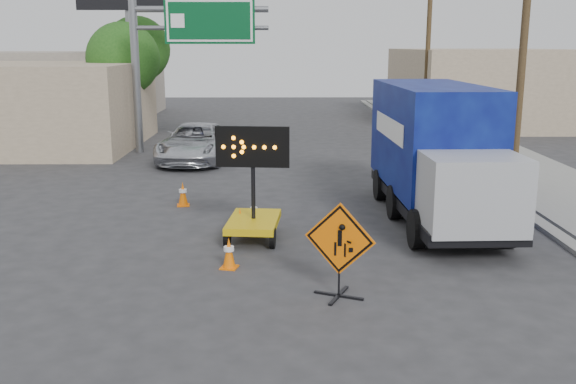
{
  "coord_description": "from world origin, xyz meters",
  "views": [
    {
      "loc": [
        0.07,
        -11.43,
        4.86
      ],
      "look_at": [
        0.21,
        2.0,
        1.77
      ],
      "focal_mm": 40.0,
      "sensor_mm": 36.0,
      "label": 1
    }
  ],
  "objects_px": {
    "construction_sign": "(340,248)",
    "pickup_truck": "(196,143)",
    "arrow_board": "(254,214)",
    "box_truck": "(436,160)"
  },
  "relations": [
    {
      "from": "construction_sign",
      "to": "arrow_board",
      "type": "relative_size",
      "value": 0.66
    },
    {
      "from": "pickup_truck",
      "to": "arrow_board",
      "type": "bearing_deg",
      "value": -71.74
    },
    {
      "from": "arrow_board",
      "to": "box_truck",
      "type": "distance_m",
      "value": 5.52
    },
    {
      "from": "construction_sign",
      "to": "arrow_board",
      "type": "xyz_separation_m",
      "value": [
        -1.84,
        3.88,
        -0.36
      ]
    },
    {
      "from": "construction_sign",
      "to": "pickup_truck",
      "type": "relative_size",
      "value": 0.34
    },
    {
      "from": "construction_sign",
      "to": "box_truck",
      "type": "relative_size",
      "value": 0.24
    },
    {
      "from": "arrow_board",
      "to": "box_truck",
      "type": "bearing_deg",
      "value": 26.13
    },
    {
      "from": "construction_sign",
      "to": "box_truck",
      "type": "bearing_deg",
      "value": 85.09
    },
    {
      "from": "construction_sign",
      "to": "pickup_truck",
      "type": "xyz_separation_m",
      "value": [
        -4.79,
        15.23,
        -0.21
      ]
    },
    {
      "from": "pickup_truck",
      "to": "box_truck",
      "type": "relative_size",
      "value": 0.72
    }
  ]
}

